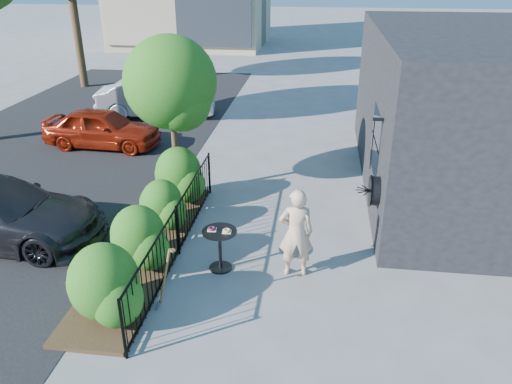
# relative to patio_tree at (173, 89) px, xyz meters

# --- Properties ---
(ground) EXTENTS (120.00, 120.00, 0.00)m
(ground) POSITION_rel_patio_tree_xyz_m (2.24, -2.76, -2.76)
(ground) COLOR gray
(ground) RESTS_ON ground
(shop_building) EXTENTS (6.22, 9.00, 4.00)m
(shop_building) POSITION_rel_patio_tree_xyz_m (7.73, 1.74, -0.76)
(shop_building) COLOR black
(shop_building) RESTS_ON ground
(fence) EXTENTS (0.05, 6.05, 1.10)m
(fence) POSITION_rel_patio_tree_xyz_m (0.74, -2.76, -2.20)
(fence) COLOR black
(fence) RESTS_ON ground
(planting_bed) EXTENTS (1.30, 6.00, 0.08)m
(planting_bed) POSITION_rel_patio_tree_xyz_m (0.04, -2.76, -2.72)
(planting_bed) COLOR #382616
(planting_bed) RESTS_ON ground
(shrubs) EXTENTS (1.10, 5.60, 1.24)m
(shrubs) POSITION_rel_patio_tree_xyz_m (0.14, -2.66, -2.06)
(shrubs) COLOR #246216
(shrubs) RESTS_ON ground
(patio_tree) EXTENTS (2.20, 2.20, 3.94)m
(patio_tree) POSITION_rel_patio_tree_xyz_m (0.00, 0.00, 0.00)
(patio_tree) COLOR #3F2B19
(patio_tree) RESTS_ON ground
(street) EXTENTS (9.00, 30.00, 0.01)m
(street) POSITION_rel_patio_tree_xyz_m (-4.76, 0.24, -2.76)
(street) COLOR black
(street) RESTS_ON ground
(cafe_table) EXTENTS (0.67, 0.67, 0.90)m
(cafe_table) POSITION_rel_patio_tree_xyz_m (1.69, -3.17, -2.18)
(cafe_table) COLOR black
(cafe_table) RESTS_ON ground
(woman) EXTENTS (0.69, 0.49, 1.78)m
(woman) POSITION_rel_patio_tree_xyz_m (3.13, -3.15, -1.87)
(woman) COLOR #DAB18D
(woman) RESTS_ON ground
(shovel) EXTENTS (0.42, 0.16, 1.25)m
(shovel) POSITION_rel_patio_tree_xyz_m (0.98, -4.53, -2.22)
(shovel) COLOR brown
(shovel) RESTS_ON ground
(car_red) EXTENTS (3.75, 1.67, 1.26)m
(car_red) POSITION_rel_patio_tree_xyz_m (-3.42, 3.27, -2.14)
(car_red) COLOR maroon
(car_red) RESTS_ON ground
(car_silver) EXTENTS (4.59, 2.23, 1.45)m
(car_silver) POSITION_rel_patio_tree_xyz_m (-2.77, 6.85, -2.04)
(car_silver) COLOR #AFB0B4
(car_silver) RESTS_ON ground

